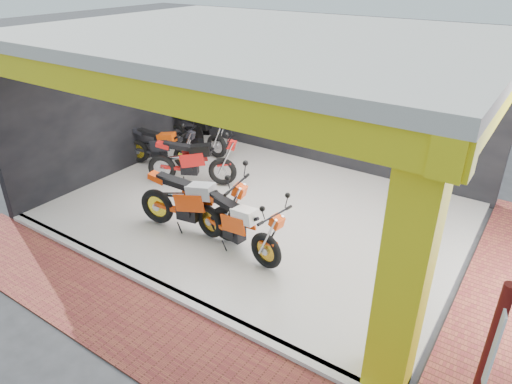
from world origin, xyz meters
TOP-DOWN VIEW (x-y plane):
  - ground at (0.00, 0.00)m, footprint 80.00×80.00m
  - showroom_floor at (0.00, 2.00)m, footprint 8.00×6.00m
  - showroom_ceiling at (0.00, 2.00)m, footprint 8.40×6.40m
  - back_wall at (0.00, 5.10)m, footprint 8.20×0.20m
  - left_wall at (-4.10, 2.00)m, footprint 0.20×6.20m
  - corner_column at (3.75, -0.75)m, footprint 0.50×0.50m
  - header_beam_front at (0.00, -1.00)m, footprint 8.40×0.30m
  - header_beam_right at (4.00, 2.00)m, footprint 0.30×6.40m
  - floor_kerb at (0.00, -1.02)m, footprint 8.00×0.20m
  - paver_front at (0.00, -1.80)m, footprint 9.00×1.40m
  - paver_right at (4.80, 2.00)m, footprint 1.40×7.00m
  - moto_hero at (1.23, 0.35)m, footprint 2.27×1.13m
  - moto_row_a at (0.21, 0.64)m, footprint 2.54×1.28m
  - moto_row_b at (-1.35, 2.48)m, footprint 2.35×1.74m
  - moto_row_c at (-2.68, 2.66)m, footprint 2.17×1.27m
  - moto_row_d at (-2.49, 3.70)m, footprint 2.16×0.85m

SIDE VIEW (x-z plane):
  - ground at x=0.00m, z-range 0.00..0.00m
  - paver_front at x=0.00m, z-range 0.00..0.03m
  - paver_right at x=4.80m, z-range 0.00..0.03m
  - showroom_floor at x=0.00m, z-range 0.00..0.10m
  - floor_kerb at x=0.00m, z-range 0.00..0.10m
  - moto_row_c at x=-2.68m, z-range 0.10..1.35m
  - moto_row_d at x=-2.49m, z-range 0.10..1.41m
  - moto_hero at x=1.23m, z-range 0.10..1.43m
  - moto_row_b at x=-1.35m, z-range 0.10..1.46m
  - moto_row_a at x=0.21m, z-range 0.10..1.58m
  - back_wall at x=0.00m, z-range 0.00..3.50m
  - left_wall at x=-4.10m, z-range 0.00..3.50m
  - corner_column at x=3.75m, z-range 0.00..3.50m
  - header_beam_front at x=0.00m, z-range 3.10..3.50m
  - header_beam_right at x=4.00m, z-range 3.10..3.50m
  - showroom_ceiling at x=0.00m, z-range 3.50..3.70m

